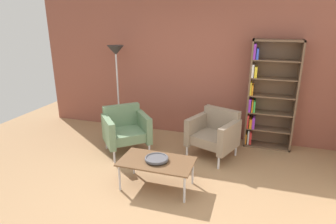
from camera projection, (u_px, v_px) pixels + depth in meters
name	position (u px, v px, depth m)	size (l,w,h in m)	color
ground_plane	(149.00, 203.00, 3.60)	(8.32, 8.32, 0.00)	#9E7751
brick_back_panel	(194.00, 61.00, 5.37)	(6.40, 0.12, 2.90)	brown
bookshelf_tall	(268.00, 97.00, 4.95)	(0.80, 0.30, 1.90)	brown
coffee_table_low	(157.00, 163.00, 3.84)	(1.00, 0.56, 0.40)	brown
decorative_bowl	(157.00, 158.00, 3.82)	(0.32, 0.32, 0.05)	#4C4C51
armchair_corner_red	(214.00, 133.00, 4.73)	(0.90, 0.86, 0.78)	gray
armchair_near_window	(125.00, 129.00, 4.90)	(0.95, 0.94, 0.78)	slate
floor_lamp_torchiere	(116.00, 61.00, 5.43)	(0.32, 0.32, 1.74)	silver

